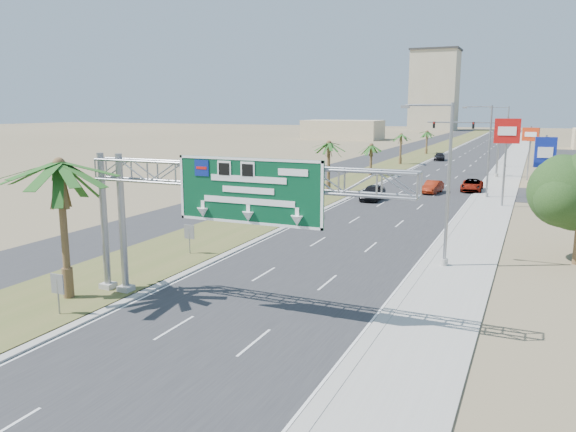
{
  "coord_description": "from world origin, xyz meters",
  "views": [
    {
      "loc": [
        12.22,
        -12.6,
        9.64
      ],
      "look_at": [
        0.74,
        13.36,
        4.2
      ],
      "focal_mm": 35.0,
      "sensor_mm": 36.0,
      "label": 1
    }
  ],
  "objects_px": {
    "car_far": "(439,157)",
    "pole_sign_red_far": "(530,138)",
    "palm_near": "(59,165)",
    "car_mid_lane": "(433,187)",
    "sign_gantry": "(223,187)",
    "car_right_lane": "(472,185)",
    "car_left_lane": "(373,193)",
    "signal_mast": "(483,143)",
    "pole_sign_red_near": "(507,136)",
    "pole_sign_blue": "(545,155)"
  },
  "relations": [
    {
      "from": "sign_gantry",
      "to": "car_left_lane",
      "type": "distance_m",
      "value": 35.78
    },
    {
      "from": "palm_near",
      "to": "signal_mast",
      "type": "xyz_separation_m",
      "value": [
        14.37,
        63.97,
        -2.08
      ]
    },
    {
      "from": "car_mid_lane",
      "to": "palm_near",
      "type": "bearing_deg",
      "value": -96.63
    },
    {
      "from": "signal_mast",
      "to": "car_mid_lane",
      "type": "distance_m",
      "value": 19.77
    },
    {
      "from": "palm_near",
      "to": "car_left_lane",
      "type": "bearing_deg",
      "value": 81.24
    },
    {
      "from": "signal_mast",
      "to": "car_far",
      "type": "height_order",
      "value": "signal_mast"
    },
    {
      "from": "sign_gantry",
      "to": "signal_mast",
      "type": "bearing_deg",
      "value": 84.26
    },
    {
      "from": "sign_gantry",
      "to": "palm_near",
      "type": "distance_m",
      "value": 8.41
    },
    {
      "from": "pole_sign_blue",
      "to": "pole_sign_red_far",
      "type": "height_order",
      "value": "pole_sign_red_far"
    },
    {
      "from": "signal_mast",
      "to": "car_mid_lane",
      "type": "relative_size",
      "value": 2.35
    },
    {
      "from": "car_right_lane",
      "to": "pole_sign_blue",
      "type": "xyz_separation_m",
      "value": [
        7.5,
        -8.05,
        4.44
      ]
    },
    {
      "from": "signal_mast",
      "to": "pole_sign_red_far",
      "type": "height_order",
      "value": "signal_mast"
    },
    {
      "from": "palm_near",
      "to": "car_far",
      "type": "distance_m",
      "value": 88.33
    },
    {
      "from": "pole_sign_red_near",
      "to": "pole_sign_red_far",
      "type": "relative_size",
      "value": 1.21
    },
    {
      "from": "sign_gantry",
      "to": "pole_sign_red_far",
      "type": "bearing_deg",
      "value": 78.42
    },
    {
      "from": "palm_near",
      "to": "car_mid_lane",
      "type": "height_order",
      "value": "palm_near"
    },
    {
      "from": "palm_near",
      "to": "car_mid_lane",
      "type": "xyz_separation_m",
      "value": [
        10.7,
        44.99,
        -6.21
      ]
    },
    {
      "from": "car_mid_lane",
      "to": "pole_sign_red_near",
      "type": "bearing_deg",
      "value": -32.53
    },
    {
      "from": "pole_sign_red_far",
      "to": "car_right_lane",
      "type": "bearing_deg",
      "value": -112.83
    },
    {
      "from": "sign_gantry",
      "to": "car_far",
      "type": "height_order",
      "value": "sign_gantry"
    },
    {
      "from": "car_left_lane",
      "to": "pole_sign_blue",
      "type": "bearing_deg",
      "value": 10.93
    },
    {
      "from": "car_mid_lane",
      "to": "car_right_lane",
      "type": "distance_m",
      "value": 5.32
    },
    {
      "from": "car_left_lane",
      "to": "pole_sign_red_near",
      "type": "xyz_separation_m",
      "value": [
        12.91,
        1.25,
        6.17
      ]
    },
    {
      "from": "signal_mast",
      "to": "car_mid_lane",
      "type": "height_order",
      "value": "signal_mast"
    },
    {
      "from": "pole_sign_red_far",
      "to": "signal_mast",
      "type": "bearing_deg",
      "value": 164.75
    },
    {
      "from": "car_far",
      "to": "pole_sign_red_far",
      "type": "height_order",
      "value": "pole_sign_red_far"
    },
    {
      "from": "car_mid_lane",
      "to": "car_far",
      "type": "xyz_separation_m",
      "value": [
        -6.02,
        43.0,
        -0.04
      ]
    },
    {
      "from": "car_mid_lane",
      "to": "car_far",
      "type": "relative_size",
      "value": 0.93
    },
    {
      "from": "car_mid_lane",
      "to": "car_right_lane",
      "type": "bearing_deg",
      "value": 48.03
    },
    {
      "from": "car_right_lane",
      "to": "car_left_lane",
      "type": "bearing_deg",
      "value": -130.42
    },
    {
      "from": "palm_near",
      "to": "car_far",
      "type": "bearing_deg",
      "value": 86.96
    },
    {
      "from": "palm_near",
      "to": "pole_sign_blue",
      "type": "distance_m",
      "value": 46.17
    },
    {
      "from": "car_right_lane",
      "to": "pole_sign_red_far",
      "type": "height_order",
      "value": "pole_sign_red_far"
    },
    {
      "from": "sign_gantry",
      "to": "pole_sign_red_near",
      "type": "relative_size",
      "value": 1.88
    },
    {
      "from": "sign_gantry",
      "to": "palm_near",
      "type": "height_order",
      "value": "palm_near"
    },
    {
      "from": "car_left_lane",
      "to": "pole_sign_red_far",
      "type": "xyz_separation_m",
      "value": [
        14.77,
        25.06,
        4.91
      ]
    },
    {
      "from": "car_left_lane",
      "to": "car_mid_lane",
      "type": "bearing_deg",
      "value": 57.26
    },
    {
      "from": "pole_sign_red_near",
      "to": "pole_sign_blue",
      "type": "bearing_deg",
      "value": 28.86
    },
    {
      "from": "sign_gantry",
      "to": "car_left_lane",
      "type": "xyz_separation_m",
      "value": [
        -2.4,
        35.31,
        -5.23
      ]
    },
    {
      "from": "car_mid_lane",
      "to": "pole_sign_blue",
      "type": "distance_m",
      "value": 13.13
    },
    {
      "from": "pole_sign_red_far",
      "to": "pole_sign_red_near",
      "type": "bearing_deg",
      "value": -94.48
    },
    {
      "from": "palm_near",
      "to": "car_left_lane",
      "type": "relative_size",
      "value": 1.72
    },
    {
      "from": "pole_sign_blue",
      "to": "pole_sign_red_far",
      "type": "bearing_deg",
      "value": 94.43
    },
    {
      "from": "palm_near",
      "to": "car_left_lane",
      "type": "distance_m",
      "value": 38.17
    },
    {
      "from": "car_left_lane",
      "to": "pole_sign_blue",
      "type": "xyz_separation_m",
      "value": [
        16.46,
        3.21,
        4.33
      ]
    },
    {
      "from": "palm_near",
      "to": "pole_sign_blue",
      "type": "relative_size",
      "value": 1.18
    },
    {
      "from": "sign_gantry",
      "to": "signal_mast",
      "type": "height_order",
      "value": "signal_mast"
    },
    {
      "from": "palm_near",
      "to": "signal_mast",
      "type": "bearing_deg",
      "value": 77.34
    },
    {
      "from": "car_right_lane",
      "to": "car_far",
      "type": "distance_m",
      "value": 40.74
    },
    {
      "from": "sign_gantry",
      "to": "car_mid_lane",
      "type": "height_order",
      "value": "sign_gantry"
    }
  ]
}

